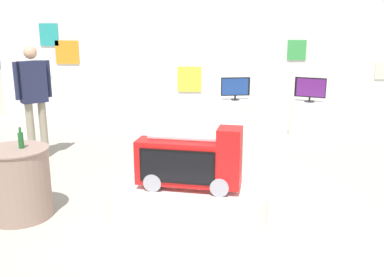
{
  "coord_description": "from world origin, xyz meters",
  "views": [
    {
      "loc": [
        0.31,
        -4.39,
        2.1
      ],
      "look_at": [
        -0.35,
        0.78,
        0.73
      ],
      "focal_mm": 41.31,
      "sensor_mm": 36.0,
      "label": 1
    }
  ],
  "objects_px": {
    "display_pedestal_left_rear": "(235,117)",
    "tv_on_center_rear": "(310,89)",
    "display_pedestal_center_rear": "(308,119)",
    "side_table_round": "(18,182)",
    "shopper_browsing_near_truck": "(34,94)",
    "bottle_on_side_table": "(21,140)",
    "main_display_pedestal": "(189,201)",
    "novelty_firetruck_tv": "(190,164)",
    "tv_on_left_rear": "(235,87)"
  },
  "relations": [
    {
      "from": "display_pedestal_left_rear",
      "to": "tv_on_center_rear",
      "type": "distance_m",
      "value": 1.51
    },
    {
      "from": "tv_on_left_rear",
      "to": "shopper_browsing_near_truck",
      "type": "xyz_separation_m",
      "value": [
        -3.04,
        -1.99,
        0.13
      ]
    },
    {
      "from": "main_display_pedestal",
      "to": "bottle_on_side_table",
      "type": "xyz_separation_m",
      "value": [
        -1.78,
        -0.29,
        0.73
      ]
    },
    {
      "from": "main_display_pedestal",
      "to": "shopper_browsing_near_truck",
      "type": "distance_m",
      "value": 3.33
    },
    {
      "from": "display_pedestal_left_rear",
      "to": "side_table_round",
      "type": "distance_m",
      "value": 4.68
    },
    {
      "from": "bottle_on_side_table",
      "to": "display_pedestal_left_rear",
      "type": "bearing_deg",
      "value": 61.99
    },
    {
      "from": "display_pedestal_left_rear",
      "to": "tv_on_center_rear",
      "type": "xyz_separation_m",
      "value": [
        1.39,
        -0.03,
        0.59
      ]
    },
    {
      "from": "main_display_pedestal",
      "to": "bottle_on_side_table",
      "type": "distance_m",
      "value": 1.95
    },
    {
      "from": "tv_on_center_rear",
      "to": "shopper_browsing_near_truck",
      "type": "relative_size",
      "value": 0.31
    },
    {
      "from": "display_pedestal_center_rear",
      "to": "bottle_on_side_table",
      "type": "bearing_deg",
      "value": -131.28
    },
    {
      "from": "side_table_round",
      "to": "shopper_browsing_near_truck",
      "type": "relative_size",
      "value": 0.45
    },
    {
      "from": "main_display_pedestal",
      "to": "display_pedestal_center_rear",
      "type": "bearing_deg",
      "value": 64.77
    },
    {
      "from": "display_pedestal_left_rear",
      "to": "bottle_on_side_table",
      "type": "xyz_separation_m",
      "value": [
        -2.17,
        -4.08,
        0.55
      ]
    },
    {
      "from": "display_pedestal_center_rear",
      "to": "bottle_on_side_table",
      "type": "relative_size",
      "value": 3.05
    },
    {
      "from": "side_table_round",
      "to": "tv_on_center_rear",
      "type": "bearing_deg",
      "value": 48.37
    },
    {
      "from": "bottle_on_side_table",
      "to": "shopper_browsing_near_truck",
      "type": "xyz_separation_m",
      "value": [
        -0.87,
        2.09,
        0.16
      ]
    },
    {
      "from": "main_display_pedestal",
      "to": "display_pedestal_left_rear",
      "type": "bearing_deg",
      "value": 84.16
    },
    {
      "from": "novelty_firetruck_tv",
      "to": "display_pedestal_center_rear",
      "type": "xyz_separation_m",
      "value": [
        1.75,
        3.78,
        -0.26
      ]
    },
    {
      "from": "side_table_round",
      "to": "shopper_browsing_near_truck",
      "type": "bearing_deg",
      "value": 110.81
    },
    {
      "from": "main_display_pedestal",
      "to": "tv_on_center_rear",
      "type": "xyz_separation_m",
      "value": [
        1.78,
        3.76,
        0.77
      ]
    },
    {
      "from": "novelty_firetruck_tv",
      "to": "side_table_round",
      "type": "height_order",
      "value": "novelty_firetruck_tv"
    },
    {
      "from": "novelty_firetruck_tv",
      "to": "display_pedestal_left_rear",
      "type": "bearing_deg",
      "value": 84.51
    },
    {
      "from": "side_table_round",
      "to": "bottle_on_side_table",
      "type": "relative_size",
      "value": 3.41
    },
    {
      "from": "display_pedestal_center_rear",
      "to": "shopper_browsing_near_truck",
      "type": "relative_size",
      "value": 0.4
    },
    {
      "from": "novelty_firetruck_tv",
      "to": "side_table_round",
      "type": "bearing_deg",
      "value": -170.62
    },
    {
      "from": "display_pedestal_left_rear",
      "to": "tv_on_left_rear",
      "type": "bearing_deg",
      "value": -104.19
    },
    {
      "from": "tv_on_center_rear",
      "to": "bottle_on_side_table",
      "type": "height_order",
      "value": "tv_on_center_rear"
    },
    {
      "from": "display_pedestal_left_rear",
      "to": "tv_on_center_rear",
      "type": "relative_size",
      "value": 1.24
    },
    {
      "from": "display_pedestal_center_rear",
      "to": "tv_on_center_rear",
      "type": "height_order",
      "value": "tv_on_center_rear"
    },
    {
      "from": "display_pedestal_center_rear",
      "to": "side_table_round",
      "type": "relative_size",
      "value": 0.89
    },
    {
      "from": "main_display_pedestal",
      "to": "bottle_on_side_table",
      "type": "height_order",
      "value": "bottle_on_side_table"
    },
    {
      "from": "display_pedestal_left_rear",
      "to": "tv_on_left_rear",
      "type": "relative_size",
      "value": 1.27
    },
    {
      "from": "main_display_pedestal",
      "to": "tv_on_center_rear",
      "type": "distance_m",
      "value": 4.23
    },
    {
      "from": "bottle_on_side_table",
      "to": "shopper_browsing_near_truck",
      "type": "distance_m",
      "value": 2.27
    },
    {
      "from": "main_display_pedestal",
      "to": "side_table_round",
      "type": "xyz_separation_m",
      "value": [
        -1.85,
        -0.32,
        0.25
      ]
    },
    {
      "from": "main_display_pedestal",
      "to": "tv_on_left_rear",
      "type": "relative_size",
      "value": 3.28
    },
    {
      "from": "display_pedestal_center_rear",
      "to": "bottle_on_side_table",
      "type": "distance_m",
      "value": 5.42
    },
    {
      "from": "novelty_firetruck_tv",
      "to": "bottle_on_side_table",
      "type": "bearing_deg",
      "value": -171.24
    },
    {
      "from": "side_table_round",
      "to": "shopper_browsing_near_truck",
      "type": "distance_m",
      "value": 2.35
    },
    {
      "from": "tv_on_center_rear",
      "to": "shopper_browsing_near_truck",
      "type": "distance_m",
      "value": 4.85
    },
    {
      "from": "display_pedestal_center_rear",
      "to": "side_table_round",
      "type": "distance_m",
      "value": 5.46
    },
    {
      "from": "tv_on_left_rear",
      "to": "novelty_firetruck_tv",
      "type": "bearing_deg",
      "value": -95.48
    },
    {
      "from": "tv_on_center_rear",
      "to": "shopper_browsing_near_truck",
      "type": "xyz_separation_m",
      "value": [
        -4.43,
        -1.96,
        0.12
      ]
    },
    {
      "from": "main_display_pedestal",
      "to": "side_table_round",
      "type": "height_order",
      "value": "side_table_round"
    },
    {
      "from": "display_pedestal_center_rear",
      "to": "shopper_browsing_near_truck",
      "type": "bearing_deg",
      "value": -156.07
    },
    {
      "from": "main_display_pedestal",
      "to": "tv_on_center_rear",
      "type": "relative_size",
      "value": 3.21
    },
    {
      "from": "novelty_firetruck_tv",
      "to": "bottle_on_side_table",
      "type": "relative_size",
      "value": 5.1
    },
    {
      "from": "main_display_pedestal",
      "to": "side_table_round",
      "type": "relative_size",
      "value": 2.27
    },
    {
      "from": "tv_on_left_rear",
      "to": "display_pedestal_center_rear",
      "type": "bearing_deg",
      "value": -1.05
    },
    {
      "from": "tv_on_center_rear",
      "to": "shopper_browsing_near_truck",
      "type": "height_order",
      "value": "shopper_browsing_near_truck"
    }
  ]
}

